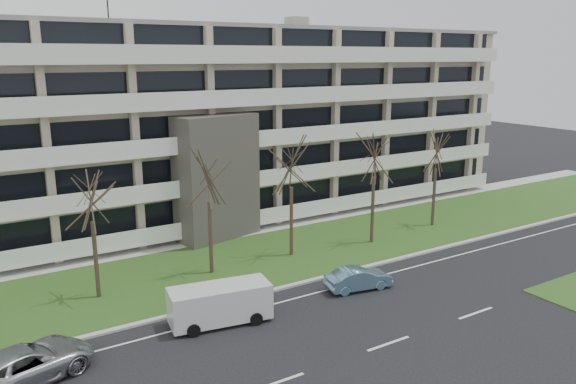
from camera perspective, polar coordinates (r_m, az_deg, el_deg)
ground at (r=27.39m, az=10.17°, el=-14.93°), size 160.00×160.00×0.00m
grass_verge at (r=37.08m, az=-3.44°, el=-6.84°), size 90.00×10.00×0.06m
curb at (r=33.07m, az=0.77°, el=-9.38°), size 90.00×0.35×0.12m
sidewalk at (r=41.73m, az=-7.07°, el=-4.54°), size 90.00×2.00×0.08m
lane_edge_line at (r=31.95m, az=2.24°, el=-10.36°), size 90.00×0.12×0.01m
apartment_building at (r=46.27m, az=-10.97°, el=6.74°), size 60.50×15.10×18.75m
silver_pickup at (r=26.16m, az=-25.19°, el=-15.62°), size 6.14×4.30×1.55m
blue_sedan at (r=32.63m, az=7.18°, el=-8.72°), size 4.04×2.00×1.27m
white_van at (r=28.57m, az=-6.81°, el=-10.92°), size 5.25×2.68×1.94m
tree_2 at (r=31.38m, az=-19.48°, el=0.11°), size 3.91×3.91×7.81m
tree_3 at (r=33.35m, az=-8.09°, el=1.94°), size 4.05×4.05×8.11m
tree_4 at (r=36.11m, az=0.35°, el=3.32°), size 4.19×4.19×8.38m
tree_5 at (r=39.11m, az=8.81°, el=4.20°), size 4.29×4.29×8.59m
tree_6 at (r=44.28m, az=14.91°, el=4.56°), size 4.07×4.07×8.15m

